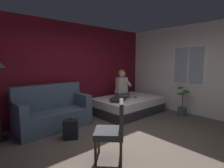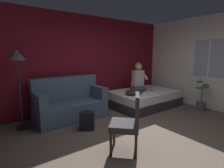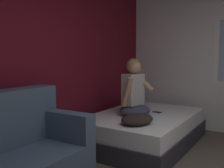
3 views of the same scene
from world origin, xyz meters
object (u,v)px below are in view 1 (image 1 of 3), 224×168
at_px(cell_phone, 135,97).
at_px(potted_plant, 182,105).
at_px(person_seated, 122,87).
at_px(throw_pillow, 118,99).
at_px(bed, 128,105).
at_px(backpack, 71,130).
at_px(side_chair, 113,128).
at_px(couch, 52,112).

distance_m(cell_phone, potted_plant, 1.42).
xyz_separation_m(person_seated, throw_pillow, (-0.47, -0.30, -0.29)).
xyz_separation_m(bed, backpack, (-2.27, -0.52, -0.04)).
bearing_deg(cell_phone, potted_plant, -46.75).
bearing_deg(side_chair, person_seated, 42.21).
bearing_deg(bed, person_seated, 148.92).
bearing_deg(bed, backpack, -167.18).
relative_size(person_seated, throw_pillow, 1.82).
xyz_separation_m(backpack, throw_pillow, (1.64, 0.32, 0.36)).
distance_m(bed, cell_phone, 0.35).
bearing_deg(potted_plant, throw_pillow, 146.35).
bearing_deg(person_seated, bed, -31.08).
bearing_deg(throw_pillow, potted_plant, -33.65).
distance_m(couch, cell_phone, 2.55).
relative_size(couch, backpack, 3.76).
height_order(couch, person_seated, person_seated).
relative_size(couch, side_chair, 1.76).
relative_size(side_chair, person_seated, 1.12).
xyz_separation_m(side_chair, backpack, (-0.14, 1.17, -0.34)).
bearing_deg(potted_plant, cell_phone, 124.46).
bearing_deg(backpack, potted_plant, -13.30).
xyz_separation_m(side_chair, cell_phone, (2.34, 1.56, -0.05)).
relative_size(bed, potted_plant, 2.43).
bearing_deg(bed, couch, 171.32).
bearing_deg(throw_pillow, side_chair, -135.27).
bearing_deg(throw_pillow, backpack, -169.12).
height_order(bed, potted_plant, potted_plant).
distance_m(bed, couch, 2.33).
height_order(backpack, throw_pillow, throw_pillow).
bearing_deg(potted_plant, backpack, 166.70).
height_order(bed, side_chair, side_chair).
bearing_deg(cell_phone, side_chair, -137.56).
distance_m(bed, backpack, 2.33).
height_order(throw_pillow, potted_plant, potted_plant).
xyz_separation_m(backpack, potted_plant, (3.28, -0.78, 0.11)).
xyz_separation_m(cell_phone, potted_plant, (0.80, -1.16, -0.18)).
relative_size(side_chair, cell_phone, 6.81).
bearing_deg(couch, person_seated, -6.74).
distance_m(side_chair, potted_plant, 3.17).
bearing_deg(backpack, side_chair, -83.09).
height_order(side_chair, backpack, side_chair).
height_order(side_chair, person_seated, person_seated).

